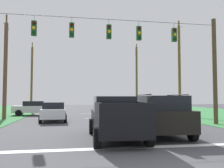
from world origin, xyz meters
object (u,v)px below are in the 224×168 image
(pickup_truck, at_px, (116,118))
(distant_car_crossing_white, at_px, (54,111))
(utility_pole_far_right, at_px, (137,77))
(suv_black, at_px, (160,114))
(overhead_signal_span, at_px, (109,60))
(utility_pole_mid_left, at_px, (5,69))
(distant_car_oncoming, at_px, (124,107))
(utility_pole_mid_right, at_px, (179,69))
(utility_pole_far_left, at_px, (32,77))
(distant_car_far_parked, at_px, (34,108))

(pickup_truck, bearing_deg, distant_car_crossing_white, 110.62)
(pickup_truck, xyz_separation_m, utility_pole_far_right, (8.88, 28.02, 4.46))
(suv_black, bearing_deg, overhead_signal_span, 114.38)
(overhead_signal_span, xyz_separation_m, utility_pole_mid_left, (-8.21, 6.86, 0.06))
(utility_pole_mid_left, bearing_deg, distant_car_oncoming, 26.75)
(distant_car_oncoming, bearing_deg, utility_pole_mid_right, -48.37)
(distant_car_crossing_white, xyz_separation_m, distant_car_oncoming, (7.73, 8.74, 0.00))
(distant_car_oncoming, bearing_deg, suv_black, -96.70)
(utility_pole_mid_right, relative_size, utility_pole_far_left, 0.94)
(overhead_signal_span, distance_m, distant_car_far_parked, 13.57)
(distant_car_far_parked, bearing_deg, utility_pole_far_left, 99.82)
(suv_black, xyz_separation_m, utility_pole_mid_left, (-10.10, 11.04, 3.36))
(distant_car_far_parked, height_order, utility_pole_far_right, utility_pole_far_right)
(distant_car_oncoming, bearing_deg, pickup_truck, -103.79)
(utility_pole_far_right, bearing_deg, utility_pole_mid_right, -89.24)
(suv_black, xyz_separation_m, distant_car_crossing_white, (-5.71, 8.40, -0.27))
(distant_car_crossing_white, relative_size, utility_pole_mid_right, 0.44)
(pickup_truck, relative_size, utility_pole_mid_right, 0.55)
(overhead_signal_span, bearing_deg, utility_pole_mid_left, 140.10)
(pickup_truck, height_order, utility_pole_mid_right, utility_pole_mid_right)
(suv_black, bearing_deg, utility_pole_far_right, 76.59)
(overhead_signal_span, xyz_separation_m, distant_car_oncoming, (3.91, 12.97, -3.57))
(suv_black, height_order, utility_pole_far_left, utility_pole_far_left)
(distant_car_crossing_white, distance_m, distant_car_oncoming, 11.67)
(overhead_signal_span, height_order, utility_pole_far_right, utility_pole_far_right)
(pickup_truck, bearing_deg, suv_black, 13.71)
(suv_black, relative_size, utility_pole_far_right, 0.45)
(utility_pole_far_left, bearing_deg, utility_pole_mid_right, -43.04)
(utility_pole_mid_right, relative_size, utility_pole_far_right, 0.91)
(overhead_signal_span, height_order, utility_pole_mid_right, utility_pole_mid_right)
(pickup_truck, relative_size, suv_black, 1.12)
(overhead_signal_span, bearing_deg, suv_black, -65.62)
(utility_pole_mid_right, bearing_deg, distant_car_crossing_white, -164.67)
(distant_car_far_parked, xyz_separation_m, utility_pole_far_right, (14.82, 11.85, 4.64))
(utility_pole_mid_right, bearing_deg, suv_black, -119.73)
(distant_car_crossing_white, height_order, utility_pole_far_left, utility_pole_far_left)
(distant_car_crossing_white, bearing_deg, pickup_truck, -69.38)
(utility_pole_far_left, bearing_deg, pickup_truck, -74.16)
(pickup_truck, bearing_deg, distant_car_oncoming, 76.21)
(overhead_signal_span, xyz_separation_m, utility_pole_far_left, (-8.50, 23.65, 0.83))
(suv_black, bearing_deg, distant_car_crossing_white, 124.20)
(suv_black, relative_size, distant_car_oncoming, 1.12)
(distant_car_far_parked, bearing_deg, suv_black, -62.06)
(utility_pole_far_right, xyz_separation_m, utility_pole_mid_left, (-16.65, -16.41, -1.00))
(utility_pole_mid_right, height_order, utility_pole_far_left, utility_pole_far_left)
(suv_black, bearing_deg, utility_pole_mid_left, 132.46)
(distant_car_far_parked, bearing_deg, utility_pole_mid_left, -111.81)
(pickup_truck, xyz_separation_m, distant_car_oncoming, (4.35, 17.72, -0.18))
(distant_car_oncoming, height_order, utility_pole_mid_left, utility_pole_mid_left)
(distant_car_far_parked, xyz_separation_m, utility_pole_mid_left, (-1.83, -4.56, 3.63))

